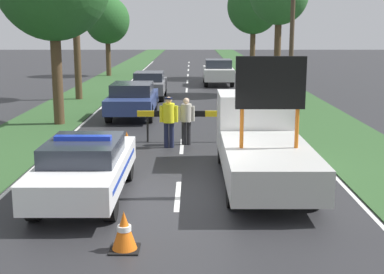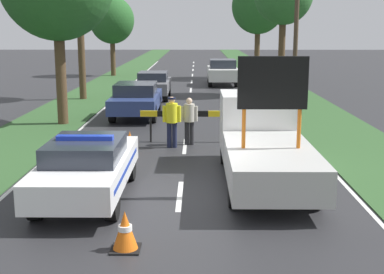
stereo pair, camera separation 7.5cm
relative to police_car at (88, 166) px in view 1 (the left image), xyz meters
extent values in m
plane|color=#28282B|center=(2.08, 0.24, -0.75)|extent=(160.00, 160.00, 0.00)
cube|color=silver|center=(2.08, 0.17, -0.74)|extent=(0.12, 2.25, 0.01)
cube|color=silver|center=(2.08, 5.41, -0.74)|extent=(0.12, 2.25, 0.01)
cube|color=silver|center=(2.08, 10.65, -0.74)|extent=(0.12, 2.25, 0.01)
cube|color=silver|center=(2.08, 15.90, -0.74)|extent=(0.12, 2.25, 0.01)
cube|color=silver|center=(2.08, 21.14, -0.74)|extent=(0.12, 2.25, 0.01)
cube|color=silver|center=(2.08, 26.38, -0.74)|extent=(0.12, 2.25, 0.01)
cube|color=silver|center=(2.08, 31.63, -0.74)|extent=(0.12, 2.25, 0.01)
cube|color=silver|center=(2.08, 36.87, -0.74)|extent=(0.12, 2.25, 0.01)
cube|color=silver|center=(2.08, 42.11, -0.74)|extent=(0.12, 2.25, 0.01)
cube|color=silver|center=(2.08, 47.36, -0.74)|extent=(0.12, 2.25, 0.01)
cube|color=silver|center=(-1.98, 16.21, -0.74)|extent=(0.10, 65.81, 0.01)
cube|color=silver|center=(6.15, 16.21, -0.74)|extent=(0.10, 65.81, 0.01)
cube|color=#2D5128|center=(-3.63, 20.24, -0.73)|extent=(3.09, 120.00, 0.03)
cube|color=#2D5128|center=(7.80, 20.24, -0.73)|extent=(3.09, 120.00, 0.03)
cube|color=white|center=(0.00, 0.02, -0.08)|extent=(1.78, 4.67, 0.59)
cube|color=#282D38|center=(0.00, -0.12, 0.42)|extent=(1.57, 2.15, 0.42)
cylinder|color=black|center=(-0.77, 1.46, -0.37)|extent=(0.24, 0.75, 0.75)
cylinder|color=black|center=(0.77, 1.46, -0.37)|extent=(0.24, 0.75, 0.75)
cylinder|color=black|center=(-0.77, -1.43, -0.37)|extent=(0.24, 0.75, 0.75)
cylinder|color=black|center=(0.77, -1.43, -0.37)|extent=(0.24, 0.75, 0.75)
cube|color=#1E38C6|center=(0.00, -0.12, 0.69)|extent=(1.25, 0.24, 0.10)
cube|color=#193399|center=(0.00, 0.02, -0.05)|extent=(1.79, 3.83, 0.10)
cube|color=black|center=(0.00, 2.39, -0.14)|extent=(0.98, 0.08, 0.35)
cube|color=white|center=(4.17, 3.21, 0.46)|extent=(2.00, 1.88, 1.64)
cube|color=#232833|center=(4.17, 4.12, 0.75)|extent=(1.70, 0.04, 0.72)
cube|color=#B2B2AD|center=(4.17, 0.21, 0.01)|extent=(2.00, 4.11, 0.75)
cylinder|color=#D16619|center=(3.54, 0.21, 0.83)|extent=(0.09, 0.09, 0.90)
cylinder|color=#D16619|center=(4.80, 0.21, 0.83)|extent=(0.09, 0.09, 0.90)
cube|color=black|center=(4.17, 0.21, 1.87)|extent=(1.57, 0.12, 1.18)
cylinder|color=black|center=(3.29, 3.21, -0.36)|extent=(0.24, 0.76, 0.76)
cylinder|color=black|center=(5.05, 3.21, -0.36)|extent=(0.24, 0.76, 0.76)
cylinder|color=black|center=(3.29, -0.61, -0.36)|extent=(0.24, 0.76, 0.76)
cylinder|color=black|center=(5.05, -0.61, -0.36)|extent=(0.24, 0.76, 0.76)
cylinder|color=black|center=(0.91, 6.12, -0.31)|extent=(0.07, 0.07, 0.87)
cylinder|color=black|center=(3.66, 6.12, -0.31)|extent=(0.07, 0.07, 0.87)
cube|color=yellow|center=(0.85, 6.12, 0.22)|extent=(0.57, 0.08, 0.20)
cube|color=black|center=(1.42, 6.12, 0.22)|extent=(0.57, 0.08, 0.20)
cube|color=yellow|center=(2.00, 6.12, 0.22)|extent=(0.57, 0.08, 0.20)
cube|color=black|center=(2.57, 6.12, 0.22)|extent=(0.57, 0.08, 0.20)
cube|color=yellow|center=(3.15, 6.12, 0.22)|extent=(0.57, 0.08, 0.20)
cube|color=black|center=(3.72, 6.12, 0.22)|extent=(0.57, 0.08, 0.20)
cylinder|color=#191E38|center=(1.58, 5.22, -0.33)|extent=(0.15, 0.15, 0.83)
cylinder|color=#191E38|center=(1.75, 5.22, -0.33)|extent=(0.15, 0.15, 0.83)
cylinder|color=yellow|center=(1.67, 5.22, 0.39)|extent=(0.38, 0.38, 0.62)
cylinder|color=yellow|center=(1.43, 5.22, 0.36)|extent=(0.12, 0.12, 0.53)
cylinder|color=yellow|center=(1.90, 5.22, 0.36)|extent=(0.12, 0.12, 0.53)
sphere|color=tan|center=(1.67, 5.22, 0.80)|extent=(0.21, 0.21, 0.21)
cylinder|color=#141933|center=(1.67, 5.22, 0.86)|extent=(0.25, 0.25, 0.05)
cylinder|color=#232326|center=(2.14, 5.66, -0.36)|extent=(0.15, 0.15, 0.78)
cylinder|color=#232326|center=(2.30, 5.66, -0.36)|extent=(0.15, 0.15, 0.78)
cylinder|color=#B2AD9E|center=(2.22, 5.66, 0.32)|extent=(0.36, 0.36, 0.58)
cylinder|color=#B2AD9E|center=(2.00, 5.66, 0.30)|extent=(0.12, 0.12, 0.50)
cylinder|color=#B2AD9E|center=(2.45, 5.66, 0.30)|extent=(0.12, 0.12, 0.50)
sphere|color=beige|center=(2.22, 5.66, 0.72)|extent=(0.20, 0.20, 0.20)
cube|color=black|center=(1.23, -2.90, -0.73)|extent=(0.52, 0.52, 0.03)
cone|color=orange|center=(1.23, -2.90, -0.38)|extent=(0.44, 0.44, 0.68)
cylinder|color=white|center=(1.23, -2.90, -0.34)|extent=(0.25, 0.25, 0.10)
cube|color=black|center=(0.40, 4.43, -0.73)|extent=(0.50, 0.50, 0.03)
cone|color=orange|center=(0.40, 4.43, -0.39)|extent=(0.42, 0.42, 0.65)
cylinder|color=white|center=(0.40, 4.43, -0.36)|extent=(0.24, 0.24, 0.09)
cube|color=navy|center=(-0.14, 11.20, -0.06)|extent=(1.91, 4.59, 0.61)
cube|color=#282D38|center=(-0.14, 11.06, 0.49)|extent=(1.68, 2.11, 0.50)
cylinder|color=black|center=(-0.98, 12.62, -0.37)|extent=(0.24, 0.76, 0.76)
cylinder|color=black|center=(0.69, 12.62, -0.37)|extent=(0.24, 0.76, 0.76)
cylinder|color=black|center=(-0.98, 9.77, -0.37)|extent=(0.24, 0.76, 0.76)
cylinder|color=black|center=(0.69, 9.77, -0.37)|extent=(0.24, 0.76, 0.76)
cube|color=slate|center=(0.09, 17.31, -0.06)|extent=(1.72, 4.18, 0.60)
cube|color=#282D38|center=(0.09, 17.18, 0.47)|extent=(1.52, 1.92, 0.47)
cylinder|color=black|center=(-0.65, 18.60, -0.36)|extent=(0.24, 0.77, 0.77)
cylinder|color=black|center=(0.84, 18.60, -0.36)|extent=(0.24, 0.77, 0.77)
cylinder|color=black|center=(-0.65, 16.01, -0.36)|extent=(0.24, 0.77, 0.77)
cylinder|color=black|center=(0.84, 16.01, -0.36)|extent=(0.24, 0.77, 0.77)
cube|color=silver|center=(4.17, 24.35, 0.02)|extent=(1.93, 4.49, 0.76)
cube|color=#282D38|center=(4.17, 24.22, 0.68)|extent=(1.70, 2.07, 0.56)
cylinder|color=black|center=(3.33, 25.74, -0.36)|extent=(0.24, 0.78, 0.78)
cylinder|color=black|center=(5.02, 25.74, -0.36)|extent=(0.24, 0.78, 0.78)
cylinder|color=black|center=(3.33, 22.96, -0.36)|extent=(0.24, 0.78, 0.78)
cylinder|color=black|center=(5.02, 22.96, -0.36)|extent=(0.24, 0.78, 0.78)
cylinder|color=#4C3823|center=(-3.67, 16.90, 1.50)|extent=(0.36, 0.36, 4.50)
cylinder|color=#4C3823|center=(-4.21, 30.93, 0.78)|extent=(0.38, 0.38, 3.05)
ellipsoid|color=#235623|center=(-4.21, 30.93, 3.60)|extent=(3.48, 3.48, 3.65)
cylinder|color=#4C3823|center=(-2.90, 9.40, 1.23)|extent=(0.41, 0.41, 3.96)
cylinder|color=#4C3823|center=(6.96, 28.83, 1.19)|extent=(0.40, 0.40, 3.88)
ellipsoid|color=#235623|center=(6.96, 28.83, 4.58)|extent=(3.87, 3.87, 4.07)
cylinder|color=#4C3823|center=(7.25, 18.86, 1.47)|extent=(0.38, 0.38, 4.42)
cylinder|color=#473828|center=(6.85, 12.42, 3.67)|extent=(0.20, 0.20, 8.83)
camera|label=1|loc=(2.42, -11.69, 3.10)|focal=50.00mm
camera|label=2|loc=(2.49, -11.69, 3.10)|focal=50.00mm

